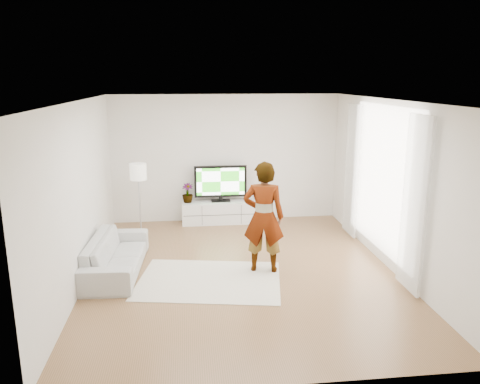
{
  "coord_description": "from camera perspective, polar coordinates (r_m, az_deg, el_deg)",
  "views": [
    {
      "loc": [
        -0.85,
        -7.2,
        3.14
      ],
      "look_at": [
        0.02,
        0.4,
        1.27
      ],
      "focal_mm": 35.0,
      "sensor_mm": 36.0,
      "label": 1
    }
  ],
  "objects": [
    {
      "name": "floor",
      "position": [
        7.9,
        0.19,
        -9.67
      ],
      "size": [
        6.0,
        6.0,
        0.0
      ],
      "primitive_type": "plane",
      "color": "#916041",
      "rests_on": "ground"
    },
    {
      "name": "ceiling",
      "position": [
        7.25,
        0.21,
        11.07
      ],
      "size": [
        6.0,
        6.0,
        0.0
      ],
      "primitive_type": "plane",
      "color": "white",
      "rests_on": "wall_back"
    },
    {
      "name": "wall_left",
      "position": [
        7.58,
        -18.91,
        -0.26
      ],
      "size": [
        0.02,
        6.0,
        2.8
      ],
      "primitive_type": "cube",
      "color": "silver",
      "rests_on": "floor"
    },
    {
      "name": "wall_right",
      "position": [
        8.13,
        17.99,
        0.71
      ],
      "size": [
        0.02,
        6.0,
        2.8
      ],
      "primitive_type": "cube",
      "color": "silver",
      "rests_on": "floor"
    },
    {
      "name": "wall_back",
      "position": [
        10.38,
        -1.75,
        4.1
      ],
      "size": [
        5.0,
        0.02,
        2.8
      ],
      "primitive_type": "cube",
      "color": "silver",
      "rests_on": "floor"
    },
    {
      "name": "wall_front",
      "position": [
        4.62,
        4.62,
        -8.4
      ],
      "size": [
        5.0,
        0.02,
        2.8
      ],
      "primitive_type": "cube",
      "color": "silver",
      "rests_on": "floor"
    },
    {
      "name": "window",
      "position": [
        8.38,
        17.05,
        1.51
      ],
      "size": [
        0.01,
        2.6,
        2.5
      ],
      "primitive_type": "cube",
      "color": "white",
      "rests_on": "wall_right"
    },
    {
      "name": "curtain_near",
      "position": [
        7.22,
        20.46,
        -1.48
      ],
      "size": [
        0.04,
        0.7,
        2.6
      ],
      "primitive_type": "cube",
      "color": "white",
      "rests_on": "floor"
    },
    {
      "name": "curtain_far",
      "position": [
        9.55,
        13.51,
        2.57
      ],
      "size": [
        0.04,
        0.7,
        2.6
      ],
      "primitive_type": "cube",
      "color": "white",
      "rests_on": "floor"
    },
    {
      "name": "media_console",
      "position": [
        10.4,
        -2.34,
        -2.44
      ],
      "size": [
        1.71,
        0.49,
        0.48
      ],
      "color": "white",
      "rests_on": "floor"
    },
    {
      "name": "television",
      "position": [
        10.26,
        -2.39,
        1.22
      ],
      "size": [
        1.15,
        0.23,
        0.8
      ],
      "color": "black",
      "rests_on": "media_console"
    },
    {
      "name": "game_console",
      "position": [
        10.39,
        1.76,
        -0.5
      ],
      "size": [
        0.07,
        0.15,
        0.2
      ],
      "rotation": [
        0.0,
        0.0,
        0.2
      ],
      "color": "white",
      "rests_on": "media_console"
    },
    {
      "name": "potted_plant",
      "position": [
        10.26,
        -6.42,
        -0.14
      ],
      "size": [
        0.24,
        0.24,
        0.42
      ],
      "primitive_type": "imported",
      "rotation": [
        0.0,
        0.0,
        0.0
      ],
      "color": "#3F7238",
      "rests_on": "media_console"
    },
    {
      "name": "rug",
      "position": [
        7.58,
        -3.76,
        -10.68
      ],
      "size": [
        2.47,
        1.97,
        0.01
      ],
      "primitive_type": "cube",
      "rotation": [
        0.0,
        0.0,
        -0.17
      ],
      "color": "beige",
      "rests_on": "floor"
    },
    {
      "name": "player",
      "position": [
        7.63,
        2.9,
        -3.07
      ],
      "size": [
        0.75,
        0.58,
        1.84
      ],
      "primitive_type": "imported",
      "rotation": [
        0.0,
        0.0,
        2.93
      ],
      "color": "#334772",
      "rests_on": "rug"
    },
    {
      "name": "sofa",
      "position": [
        8.06,
        -14.86,
        -7.38
      ],
      "size": [
        0.9,
        2.07,
        0.59
      ],
      "primitive_type": "imported",
      "rotation": [
        0.0,
        0.0,
        1.52
      ],
      "color": "beige",
      "rests_on": "floor"
    },
    {
      "name": "floor_lamp",
      "position": [
        9.5,
        -12.29,
        2.05
      ],
      "size": [
        0.33,
        0.33,
        1.49
      ],
      "color": "silver",
      "rests_on": "floor"
    }
  ]
}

